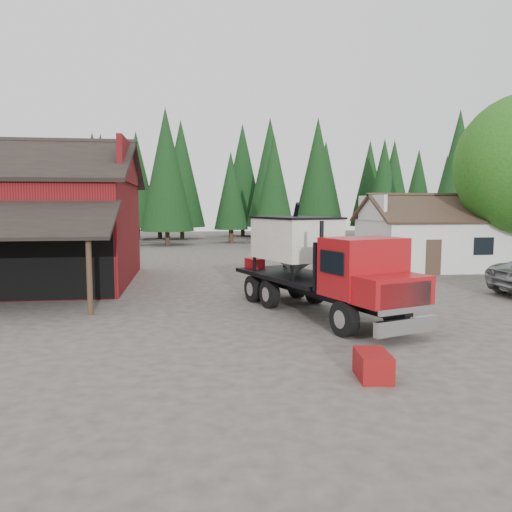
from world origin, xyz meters
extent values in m
plane|color=#473D37|center=(0.00, 0.00, 0.00)|extent=(120.00, 120.00, 0.00)
cube|color=maroon|center=(-11.00, 10.00, 2.50)|extent=(12.00, 10.00, 5.00)
cube|color=black|center=(-11.00, 12.50, 6.00)|extent=(12.80, 5.53, 2.35)
cube|color=maroon|center=(-5.00, 10.00, 6.00)|extent=(0.25, 7.00, 2.00)
cylinder|color=#382619|center=(-5.60, 2.10, 1.40)|extent=(0.20, 0.20, 2.80)
cube|color=silver|center=(13.00, 13.00, 1.50)|extent=(8.00, 6.00, 3.00)
cube|color=#38281E|center=(13.00, 11.50, 3.75)|extent=(8.60, 3.42, 1.80)
cube|color=#38281E|center=(13.00, 14.50, 3.75)|extent=(8.60, 3.42, 1.80)
cube|color=silver|center=(9.00, 13.00, 3.75)|extent=(0.20, 4.20, 1.50)
cube|color=silver|center=(17.00, 13.00, 3.75)|extent=(0.20, 4.20, 1.50)
cube|color=#38281E|center=(11.50, 9.98, 1.00)|extent=(0.90, 0.06, 2.00)
cube|color=black|center=(14.50, 9.98, 1.60)|extent=(1.20, 0.06, 1.00)
sphere|color=#165C15|center=(15.80, 10.80, 5.00)|extent=(4.40, 4.40, 4.40)
cylinder|color=#382619|center=(6.00, 30.00, 0.80)|extent=(0.44, 0.44, 1.60)
cone|color=black|center=(6.00, 30.00, 5.90)|extent=(3.96, 3.96, 9.00)
cylinder|color=#382619|center=(22.00, 26.00, 0.80)|extent=(0.44, 0.44, 1.60)
cone|color=black|center=(22.00, 26.00, 6.90)|extent=(4.84, 4.84, 11.00)
cylinder|color=#382619|center=(-4.00, 34.00, 0.80)|extent=(0.44, 0.44, 1.60)
cone|color=black|center=(-4.00, 34.00, 7.40)|extent=(5.28, 5.28, 12.00)
cylinder|color=black|center=(2.42, -2.05, 0.53)|extent=(0.67, 1.12, 1.07)
cylinder|color=black|center=(4.36, -1.40, 0.53)|extent=(0.67, 1.12, 1.07)
cylinder|color=black|center=(0.93, 2.37, 0.53)|extent=(0.67, 1.12, 1.07)
cylinder|color=black|center=(2.86, 3.02, 0.53)|extent=(0.67, 1.12, 1.07)
cylinder|color=black|center=(0.49, 3.66, 0.53)|extent=(0.67, 1.12, 1.07)
cylinder|color=black|center=(2.42, 4.31, 0.53)|extent=(0.67, 1.12, 1.07)
cube|color=black|center=(2.39, 1.22, 0.92)|extent=(3.69, 8.26, 0.39)
cube|color=silver|center=(3.87, -3.15, 0.53)|extent=(2.17, 0.88, 0.44)
cube|color=silver|center=(3.84, -3.06, 1.31)|extent=(1.78, 0.68, 0.88)
cube|color=maroon|center=(3.66, -2.51, 1.46)|extent=(2.48, 1.90, 0.83)
cube|color=maroon|center=(3.25, -1.31, 1.99)|extent=(2.74, 2.31, 1.80)
cube|color=black|center=(3.50, -2.05, 2.29)|extent=(1.96, 0.73, 0.88)
cylinder|color=black|center=(2.05, -0.79, 2.53)|extent=(0.17, 0.17, 1.75)
cube|color=black|center=(2.94, -0.39, 1.94)|extent=(2.29, 0.87, 1.56)
cube|color=black|center=(1.96, 2.51, 1.19)|extent=(4.16, 6.14, 0.16)
cube|color=silver|center=(1.96, 2.51, 2.63)|extent=(3.15, 3.76, 1.56)
cone|color=silver|center=(1.96, 2.51, 1.65)|extent=(2.71, 2.71, 0.68)
cube|color=black|center=(1.96, 2.51, 3.42)|extent=(3.27, 3.88, 0.08)
cylinder|color=black|center=(2.07, 3.99, 2.53)|extent=(0.31, 2.16, 2.97)
cube|color=maroon|center=(0.66, 4.54, 1.46)|extent=(0.80, 0.92, 0.44)
cylinder|color=silver|center=(4.11, -0.35, 0.83)|extent=(0.83, 1.10, 0.54)
cube|color=maroon|center=(1.94, -5.61, 0.30)|extent=(0.83, 1.18, 0.60)
camera|label=1|loc=(-2.19, -16.05, 3.88)|focal=35.00mm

